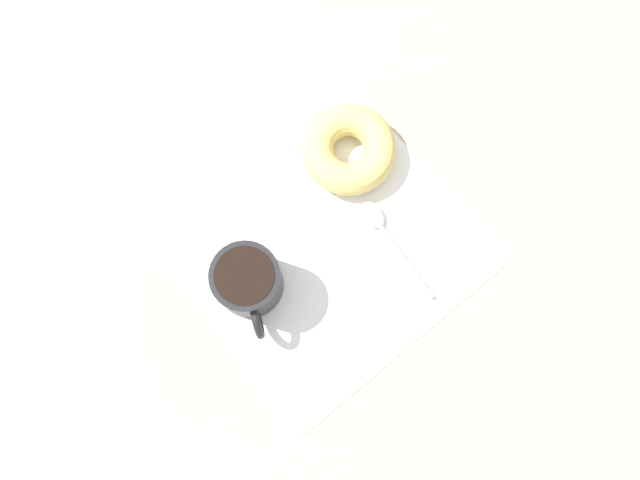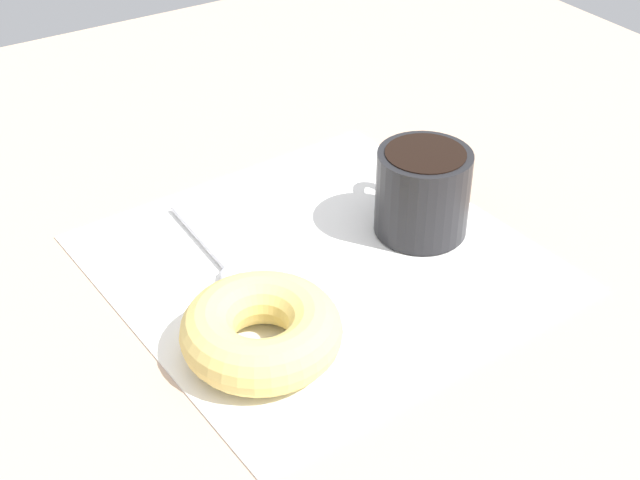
{
  "view_description": "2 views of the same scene",
  "coord_description": "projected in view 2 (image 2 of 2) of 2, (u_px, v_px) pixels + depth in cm",
  "views": [
    {
      "loc": [
        16.18,
        -10.77,
        82.72
      ],
      "look_at": [
        2.88,
        -1.18,
        2.3
      ],
      "focal_mm": 40.0,
      "sensor_mm": 36.0,
      "label": 1
    },
    {
      "loc": [
        -45.39,
        29.42,
        42.65
      ],
      "look_at": [
        2.88,
        -1.18,
        2.3
      ],
      "focal_mm": 50.0,
      "sensor_mm": 36.0,
      "label": 2
    }
  ],
  "objects": [
    {
      "name": "napkin",
      "position": [
        320.0,
        262.0,
        0.71
      ],
      "size": [
        33.63,
        33.63,
        0.3
      ],
      "primitive_type": "cube",
      "rotation": [
        0.0,
        0.0,
        0.06
      ],
      "color": "white",
      "rests_on": "ground_plane"
    },
    {
      "name": "ground_plane",
      "position": [
        327.0,
        297.0,
        0.69
      ],
      "size": [
        120.0,
        120.0,
        2.0
      ],
      "primitive_type": "cube",
      "color": "tan"
    },
    {
      "name": "spoon",
      "position": [
        226.0,
        266.0,
        0.7
      ],
      "size": [
        13.8,
        2.45,
        0.9
      ],
      "color": "silver",
      "rests_on": "napkin"
    },
    {
      "name": "donut",
      "position": [
        261.0,
        331.0,
        0.61
      ],
      "size": [
        11.29,
        11.29,
        3.86
      ],
      "primitive_type": "torus",
      "color": "#E5C66B",
      "rests_on": "napkin"
    },
    {
      "name": "coffee_cup",
      "position": [
        422.0,
        189.0,
        0.73
      ],
      "size": [
        10.32,
        7.73,
        7.33
      ],
      "color": "black",
      "rests_on": "napkin"
    }
  ]
}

